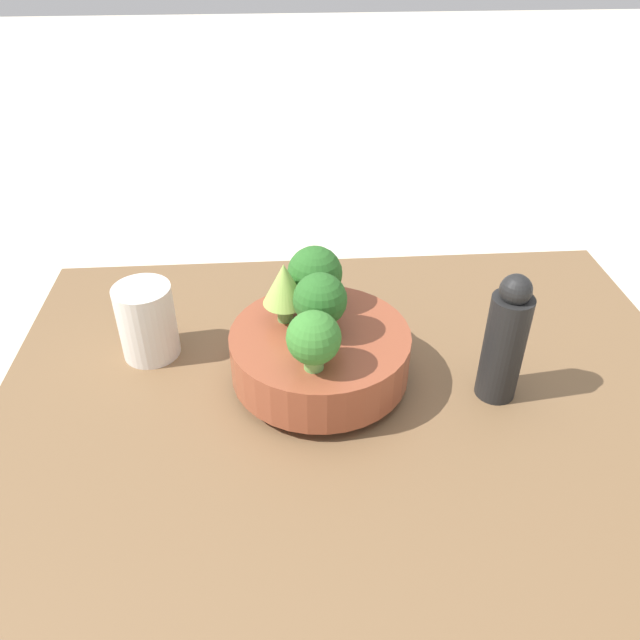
{
  "coord_description": "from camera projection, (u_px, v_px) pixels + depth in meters",
  "views": [
    {
      "loc": [
        0.08,
        0.57,
        0.56
      ],
      "look_at": [
        0.04,
        -0.03,
        0.14
      ],
      "focal_mm": 35.0,
      "sensor_mm": 36.0,
      "label": 1
    }
  ],
  "objects": [
    {
      "name": "pepper_mill",
      "position": [
        505.0,
        341.0,
        0.72
      ],
      "size": [
        0.05,
        0.05,
        0.17
      ],
      "color": "black",
      "rests_on": "table"
    },
    {
      "name": "romanesco_piece_near",
      "position": [
        284.0,
        285.0,
        0.74
      ],
      "size": [
        0.05,
        0.05,
        0.08
      ],
      "color": "#609347",
      "rests_on": "bowl"
    },
    {
      "name": "table",
      "position": [
        353.0,
        406.0,
        0.79
      ],
      "size": [
        0.88,
        0.66,
        0.05
      ],
      "color": "brown",
      "rests_on": "ground_plane"
    },
    {
      "name": "ground_plane",
      "position": [
        352.0,
        419.0,
        0.8
      ],
      "size": [
        6.0,
        6.0,
        0.0
      ],
      "primitive_type": "plane",
      "color": "beige"
    },
    {
      "name": "cup",
      "position": [
        147.0,
        321.0,
        0.81
      ],
      "size": [
        0.07,
        0.07,
        0.1
      ],
      "color": "silver",
      "rests_on": "table"
    },
    {
      "name": "broccoli_floret_back",
      "position": [
        314.0,
        339.0,
        0.67
      ],
      "size": [
        0.06,
        0.06,
        0.07
      ],
      "color": "#6BA34C",
      "rests_on": "bowl"
    },
    {
      "name": "broccoli_floret_front",
      "position": [
        315.0,
        274.0,
        0.77
      ],
      "size": [
        0.07,
        0.07,
        0.08
      ],
      "color": "#7AB256",
      "rests_on": "bowl"
    },
    {
      "name": "bowl",
      "position": [
        320.0,
        354.0,
        0.77
      ],
      "size": [
        0.22,
        0.22,
        0.07
      ],
      "color": "brown",
      "rests_on": "table"
    },
    {
      "name": "broccoli_floret_center",
      "position": [
        320.0,
        301.0,
        0.72
      ],
      "size": [
        0.06,
        0.06,
        0.08
      ],
      "color": "#7AB256",
      "rests_on": "bowl"
    }
  ]
}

